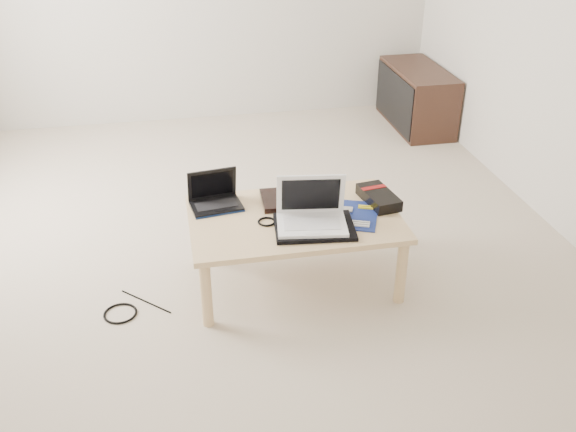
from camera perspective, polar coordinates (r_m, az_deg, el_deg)
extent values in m
plane|color=beige|center=(4.07, -5.14, -0.94)|extent=(4.00, 4.00, 0.00)
cube|color=beige|center=(1.67, 1.12, 2.83)|extent=(4.00, 0.10, 2.60)
cube|color=beige|center=(4.30, 23.61, 17.05)|extent=(0.10, 4.00, 2.60)
cube|color=tan|center=(3.36, 0.58, -0.24)|extent=(1.10, 0.70, 0.03)
cylinder|color=tan|center=(3.17, -7.28, -6.89)|extent=(0.06, 0.06, 0.37)
cylinder|color=tan|center=(3.35, 10.04, -4.88)|extent=(0.06, 0.06, 0.37)
cylinder|color=tan|center=(3.67, -8.06, -1.44)|extent=(0.06, 0.06, 0.37)
cylinder|color=tan|center=(3.83, 6.99, 0.04)|extent=(0.06, 0.06, 0.37)
cube|color=#3C2318|center=(5.68, 11.37, 10.31)|extent=(0.40, 0.90, 0.50)
cube|color=black|center=(5.61, 9.44, 10.25)|extent=(0.02, 0.86, 0.44)
cube|color=black|center=(3.49, 0.05, 1.51)|extent=(0.30, 0.26, 0.03)
cube|color=black|center=(3.46, -6.39, 0.90)|extent=(0.29, 0.22, 0.02)
cube|color=black|center=(3.45, -6.39, 1.02)|extent=(0.23, 0.13, 0.00)
cube|color=black|center=(3.40, -6.12, 0.51)|extent=(0.06, 0.03, 0.00)
cube|color=black|center=(3.48, -6.78, 2.87)|extent=(0.27, 0.08, 0.18)
cube|color=black|center=(3.48, -6.75, 2.81)|extent=(0.23, 0.06, 0.14)
cube|color=#0D1F49|center=(3.38, -6.02, 0.14)|extent=(0.27, 0.05, 0.01)
cube|color=black|center=(3.40, 1.29, 0.51)|extent=(0.31, 0.26, 0.01)
cube|color=white|center=(3.40, 1.30, 0.61)|extent=(0.25, 0.21, 0.00)
cube|color=#B3B2B7|center=(3.37, 2.31, 0.27)|extent=(0.10, 0.24, 0.02)
cube|color=#A0A0A6|center=(3.37, 2.31, 0.43)|extent=(0.08, 0.19, 0.00)
cube|color=black|center=(3.24, 2.35, -0.97)|extent=(0.43, 0.33, 0.02)
cube|color=white|center=(3.23, 2.13, -0.78)|extent=(0.38, 0.29, 0.02)
cube|color=white|center=(3.22, 2.14, -0.66)|extent=(0.30, 0.17, 0.00)
cube|color=white|center=(3.14, 2.28, -1.46)|extent=(0.08, 0.04, 0.00)
cube|color=white|center=(3.25, 2.03, 1.97)|extent=(0.35, 0.10, 0.23)
cube|color=black|center=(3.25, 2.03, 1.90)|extent=(0.30, 0.08, 0.19)
cube|color=navy|center=(3.38, 5.78, 0.09)|extent=(0.35, 0.39, 0.01)
cube|color=#B3B2B7|center=(3.41, 5.32, 0.59)|extent=(0.07, 0.07, 0.01)
cube|color=yellow|center=(3.46, 7.15, 0.85)|extent=(0.10, 0.05, 0.01)
cube|color=yellow|center=(3.44, 7.13, 0.70)|extent=(0.10, 0.05, 0.01)
cube|color=silver|center=(3.31, 6.02, -0.46)|extent=(0.14, 0.06, 0.01)
cube|color=silver|center=(3.29, 5.99, -0.64)|extent=(0.14, 0.06, 0.01)
cube|color=silver|center=(3.27, 5.96, -0.82)|extent=(0.14, 0.06, 0.01)
cube|color=black|center=(3.33, 4.61, -0.15)|extent=(0.03, 0.03, 0.01)
cube|color=black|center=(3.51, 8.06, 1.66)|extent=(0.18, 0.30, 0.06)
cube|color=maroon|center=(3.55, 7.65, 2.54)|extent=(0.15, 0.06, 0.00)
torus|color=black|center=(3.30, -1.91, -0.51)|extent=(0.12, 0.12, 0.01)
torus|color=black|center=(3.42, -14.68, -8.38)|extent=(0.22, 0.22, 0.01)
cylinder|color=black|center=(3.48, -12.51, -7.43)|extent=(0.25, 0.25, 0.01)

